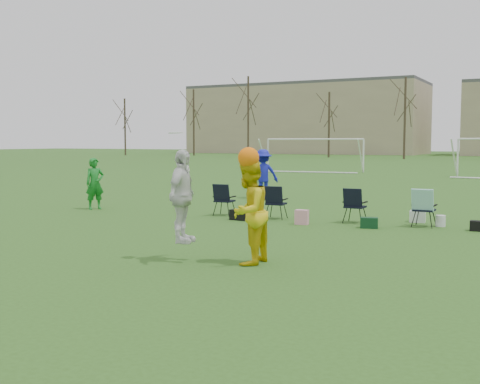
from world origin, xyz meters
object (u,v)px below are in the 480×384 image
Objects in this scene: fielder_blue at (263,174)px; goal_left at (314,146)px; fielder_green_near at (95,184)px; center_contest at (224,205)px.

goal_left is at bearing -116.80° from fielder_blue.
fielder_green_near is 0.23× the size of goal_left.
fielder_green_near is at bearing 19.05° from fielder_blue.
fielder_green_near is at bearing -89.98° from goal_left.
center_contest is at bearing 70.20° from fielder_blue.
fielder_green_near is 26.87m from goal_left.
fielder_blue is at bearing -79.72° from goal_left.
fielder_blue is (3.32, 6.01, 0.11)m from fielder_green_near.
center_contest is 34.14m from goal_left.
fielder_blue reaches higher than fielder_green_near.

